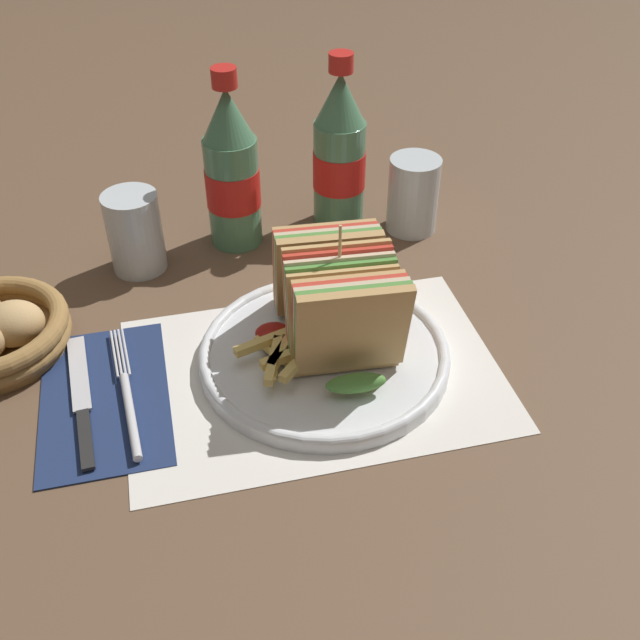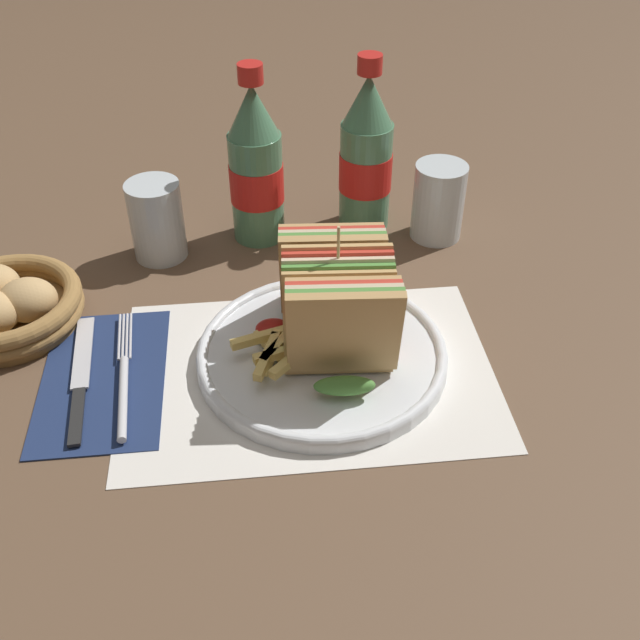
# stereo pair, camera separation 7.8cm
# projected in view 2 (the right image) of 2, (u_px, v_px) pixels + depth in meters

# --- Properties ---
(ground_plane) EXTENTS (4.00, 4.00, 0.00)m
(ground_plane) POSITION_uv_depth(u_px,v_px,m) (297.00, 346.00, 0.81)
(ground_plane) COLOR brown
(placemat) EXTENTS (0.38, 0.26, 0.00)m
(placemat) POSITION_uv_depth(u_px,v_px,m) (308.00, 372.00, 0.78)
(placemat) COLOR silver
(placemat) RESTS_ON ground_plane
(plate_main) EXTENTS (0.26, 0.26, 0.02)m
(plate_main) POSITION_uv_depth(u_px,v_px,m) (322.00, 354.00, 0.79)
(plate_main) COLOR white
(plate_main) RESTS_ON ground_plane
(club_sandwich) EXTENTS (0.12, 0.18, 0.15)m
(club_sandwich) POSITION_uv_depth(u_px,v_px,m) (337.00, 302.00, 0.75)
(club_sandwich) COLOR tan
(club_sandwich) RESTS_ON plate_main
(fries_pile) EXTENTS (0.10, 0.08, 0.02)m
(fries_pile) POSITION_uv_depth(u_px,v_px,m) (277.00, 351.00, 0.76)
(fries_pile) COLOR #E5C166
(fries_pile) RESTS_ON plate_main
(ketchup_blob) EXTENTS (0.04, 0.03, 0.01)m
(ketchup_blob) POSITION_uv_depth(u_px,v_px,m) (272.00, 327.00, 0.80)
(ketchup_blob) COLOR maroon
(ketchup_blob) RESTS_ON plate_main
(napkin) EXTENTS (0.13, 0.21, 0.00)m
(napkin) POSITION_uv_depth(u_px,v_px,m) (103.00, 377.00, 0.77)
(napkin) COLOR navy
(napkin) RESTS_ON ground_plane
(fork) EXTENTS (0.03, 0.19, 0.01)m
(fork) POSITION_uv_depth(u_px,v_px,m) (123.00, 384.00, 0.75)
(fork) COLOR silver
(fork) RESTS_ON napkin
(knife) EXTENTS (0.03, 0.19, 0.00)m
(knife) POSITION_uv_depth(u_px,v_px,m) (81.00, 378.00, 0.76)
(knife) COLOR black
(knife) RESTS_ON napkin
(coke_bottle_near) EXTENTS (0.07, 0.07, 0.23)m
(coke_bottle_near) POSITION_uv_depth(u_px,v_px,m) (256.00, 168.00, 0.93)
(coke_bottle_near) COLOR #4C7F5B
(coke_bottle_near) RESTS_ON ground_plane
(coke_bottle_far) EXTENTS (0.07, 0.07, 0.23)m
(coke_bottle_far) POSITION_uv_depth(u_px,v_px,m) (366.00, 157.00, 0.95)
(coke_bottle_far) COLOR #4C7F5B
(coke_bottle_far) RESTS_ON ground_plane
(glass_near) EXTENTS (0.07, 0.07, 0.10)m
(glass_near) POSITION_uv_depth(u_px,v_px,m) (438.00, 206.00, 0.96)
(glass_near) COLOR silver
(glass_near) RESTS_ON ground_plane
(glass_far) EXTENTS (0.07, 0.07, 0.10)m
(glass_far) POSITION_uv_depth(u_px,v_px,m) (158.00, 225.00, 0.92)
(glass_far) COLOR silver
(glass_far) RESTS_ON ground_plane
(bread_basket) EXTENTS (0.17, 0.17, 0.06)m
(bread_basket) POSITION_uv_depth(u_px,v_px,m) (5.00, 306.00, 0.83)
(bread_basket) COLOR olive
(bread_basket) RESTS_ON ground_plane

